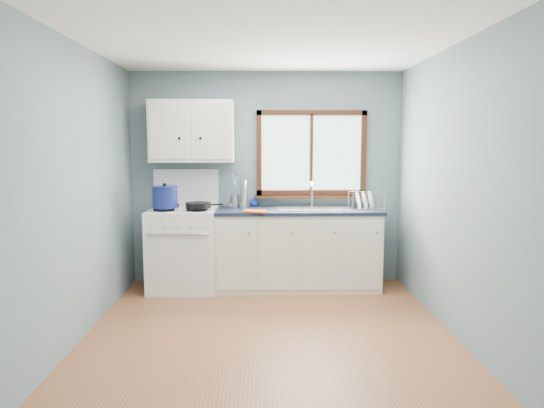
{
  "coord_description": "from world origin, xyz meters",
  "views": [
    {
      "loc": [
        -0.05,
        -3.98,
        1.65
      ],
      "look_at": [
        0.05,
        0.9,
        1.05
      ],
      "focal_mm": 32.0,
      "sensor_mm": 36.0,
      "label": 1
    }
  ],
  "objects_px": {
    "utensil_crock": "(234,201)",
    "base_cabinets": "(297,253)",
    "sink": "(313,214)",
    "dish_rack": "(365,204)",
    "skillet": "(199,205)",
    "stockpot": "(165,197)",
    "gas_range": "(184,246)",
    "thermos": "(243,194)"
  },
  "relations": [
    {
      "from": "base_cabinets",
      "to": "thermos",
      "type": "relative_size",
      "value": 5.74
    },
    {
      "from": "gas_range",
      "to": "skillet",
      "type": "height_order",
      "value": "gas_range"
    },
    {
      "from": "gas_range",
      "to": "base_cabinets",
      "type": "bearing_deg",
      "value": 0.82
    },
    {
      "from": "sink",
      "to": "utensil_crock",
      "type": "relative_size",
      "value": 2.14
    },
    {
      "from": "base_cabinets",
      "to": "utensil_crock",
      "type": "bearing_deg",
      "value": 168.95
    },
    {
      "from": "base_cabinets",
      "to": "dish_rack",
      "type": "bearing_deg",
      "value": 3.68
    },
    {
      "from": "thermos",
      "to": "dish_rack",
      "type": "relative_size",
      "value": 0.84
    },
    {
      "from": "sink",
      "to": "dish_rack",
      "type": "bearing_deg",
      "value": 4.81
    },
    {
      "from": "gas_range",
      "to": "sink",
      "type": "bearing_deg",
      "value": 0.71
    },
    {
      "from": "sink",
      "to": "dish_rack",
      "type": "relative_size",
      "value": 2.19
    },
    {
      "from": "skillet",
      "to": "stockpot",
      "type": "distance_m",
      "value": 0.38
    },
    {
      "from": "base_cabinets",
      "to": "sink",
      "type": "distance_m",
      "value": 0.48
    },
    {
      "from": "gas_range",
      "to": "dish_rack",
      "type": "xyz_separation_m",
      "value": [
        2.09,
        0.07,
        0.48
      ]
    },
    {
      "from": "skillet",
      "to": "stockpot",
      "type": "xyz_separation_m",
      "value": [
        -0.37,
        0.0,
        0.09
      ]
    },
    {
      "from": "sink",
      "to": "skillet",
      "type": "relative_size",
      "value": 1.89
    },
    {
      "from": "thermos",
      "to": "stockpot",
      "type": "bearing_deg",
      "value": -162.64
    },
    {
      "from": "skillet",
      "to": "dish_rack",
      "type": "distance_m",
      "value": 1.91
    },
    {
      "from": "gas_range",
      "to": "utensil_crock",
      "type": "xyz_separation_m",
      "value": [
        0.58,
        0.16,
        0.51
      ]
    },
    {
      "from": "base_cabinets",
      "to": "dish_rack",
      "type": "relative_size",
      "value": 4.83
    },
    {
      "from": "skillet",
      "to": "utensil_crock",
      "type": "relative_size",
      "value": 1.13
    },
    {
      "from": "skillet",
      "to": "thermos",
      "type": "distance_m",
      "value": 0.56
    },
    {
      "from": "sink",
      "to": "stockpot",
      "type": "bearing_deg",
      "value": -173.9
    },
    {
      "from": "utensil_crock",
      "to": "base_cabinets",
      "type": "bearing_deg",
      "value": -11.05
    },
    {
      "from": "base_cabinets",
      "to": "sink",
      "type": "relative_size",
      "value": 2.2
    },
    {
      "from": "skillet",
      "to": "stockpot",
      "type": "bearing_deg",
      "value": 160.99
    },
    {
      "from": "sink",
      "to": "skillet",
      "type": "height_order",
      "value": "sink"
    },
    {
      "from": "thermos",
      "to": "sink",
      "type": "bearing_deg",
      "value": -6.26
    },
    {
      "from": "base_cabinets",
      "to": "thermos",
      "type": "xyz_separation_m",
      "value": [
        -0.62,
        0.09,
        0.67
      ]
    },
    {
      "from": "base_cabinets",
      "to": "thermos",
      "type": "height_order",
      "value": "thermos"
    },
    {
      "from": "utensil_crock",
      "to": "stockpot",
      "type": "bearing_deg",
      "value": -156.71
    },
    {
      "from": "dish_rack",
      "to": "stockpot",
      "type": "bearing_deg",
      "value": -175.08
    },
    {
      "from": "base_cabinets",
      "to": "skillet",
      "type": "relative_size",
      "value": 4.16
    },
    {
      "from": "thermos",
      "to": "base_cabinets",
      "type": "bearing_deg",
      "value": -8.01
    },
    {
      "from": "utensil_crock",
      "to": "skillet",
      "type": "bearing_deg",
      "value": -139.18
    },
    {
      "from": "gas_range",
      "to": "thermos",
      "type": "xyz_separation_m",
      "value": [
        0.68,
        0.11,
        0.59
      ]
    },
    {
      "from": "dish_rack",
      "to": "base_cabinets",
      "type": "bearing_deg",
      "value": -177.15
    },
    {
      "from": "base_cabinets",
      "to": "skillet",
      "type": "bearing_deg",
      "value": -170.67
    },
    {
      "from": "skillet",
      "to": "thermos",
      "type": "relative_size",
      "value": 1.38
    },
    {
      "from": "gas_range",
      "to": "thermos",
      "type": "distance_m",
      "value": 0.91
    },
    {
      "from": "thermos",
      "to": "dish_rack",
      "type": "xyz_separation_m",
      "value": [
        1.41,
        -0.04,
        -0.11
      ]
    },
    {
      "from": "gas_range",
      "to": "sink",
      "type": "xyz_separation_m",
      "value": [
        1.49,
        0.02,
        0.37
      ]
    },
    {
      "from": "gas_range",
      "to": "utensil_crock",
      "type": "distance_m",
      "value": 0.78
    }
  ]
}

